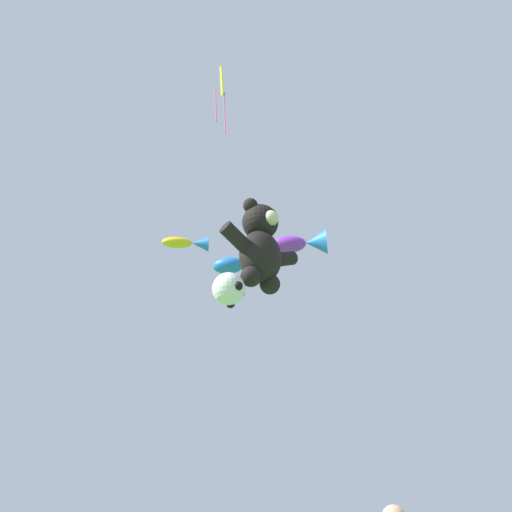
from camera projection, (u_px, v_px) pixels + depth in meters
The scene contains 6 objects.
teddy_bear_kite at pixel (261, 246), 12.44m from camera, with size 2.45×1.08×2.48m.
soccer_ball_kite at pixel (229, 289), 11.28m from camera, with size 0.83×0.82×0.76m.
fish_kite_violet at pixel (302, 243), 16.31m from camera, with size 1.78×1.96×0.83m.
fish_kite_cobalt at pixel (241, 264), 15.39m from camera, with size 1.47×1.65×0.74m.
fish_kite_goldfin at pixel (189, 243), 16.51m from camera, with size 1.52×1.31×0.52m.
diamond_kite at pixel (221, 86), 13.45m from camera, with size 0.66×0.84×2.38m.
Camera 1 is at (-6.79, -2.85, 1.61)m, focal length 35.00 mm.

